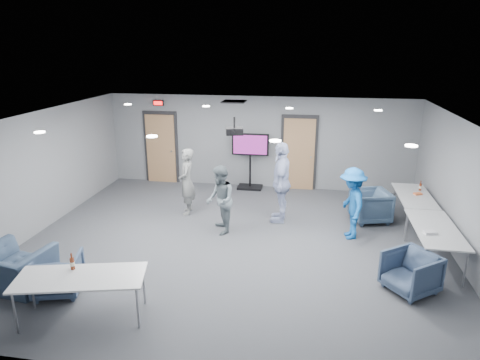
% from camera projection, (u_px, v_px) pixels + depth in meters
% --- Properties ---
extents(floor, '(9.00, 9.00, 0.00)m').
position_uv_depth(floor, '(234.00, 243.00, 9.25)').
color(floor, '#383B40').
rests_on(floor, ground).
extents(ceiling, '(9.00, 9.00, 0.00)m').
position_uv_depth(ceiling, '(233.00, 119.00, 8.44)').
color(ceiling, silver).
rests_on(ceiling, wall_back).
extents(wall_back, '(9.00, 0.02, 2.70)m').
position_uv_depth(wall_back, '(258.00, 142.00, 12.60)').
color(wall_back, slate).
rests_on(wall_back, floor).
extents(wall_front, '(9.00, 0.02, 2.70)m').
position_uv_depth(wall_front, '(172.00, 287.00, 5.09)').
color(wall_front, slate).
rests_on(wall_front, floor).
extents(wall_left, '(0.02, 8.00, 2.70)m').
position_uv_depth(wall_left, '(36.00, 173.00, 9.57)').
color(wall_left, slate).
rests_on(wall_left, floor).
extents(wall_right, '(0.02, 8.00, 2.70)m').
position_uv_depth(wall_right, '(466.00, 196.00, 8.12)').
color(wall_right, slate).
rests_on(wall_right, floor).
extents(door_left, '(1.06, 0.17, 2.24)m').
position_uv_depth(door_left, '(161.00, 148.00, 13.13)').
color(door_left, black).
rests_on(door_left, wall_back).
extents(door_right, '(1.06, 0.17, 2.24)m').
position_uv_depth(door_right, '(299.00, 154.00, 12.45)').
color(door_right, black).
rests_on(door_right, wall_back).
extents(exit_sign, '(0.32, 0.08, 0.16)m').
position_uv_depth(exit_sign, '(158.00, 103.00, 12.69)').
color(exit_sign, black).
rests_on(exit_sign, wall_back).
extents(hvac_diffuser, '(0.60, 0.60, 0.03)m').
position_uv_depth(hvac_diffuser, '(234.00, 102.00, 11.15)').
color(hvac_diffuser, black).
rests_on(hvac_diffuser, ceiling).
extents(downlights, '(6.18, 3.78, 0.02)m').
position_uv_depth(downlights, '(233.00, 120.00, 8.44)').
color(downlights, white).
rests_on(downlights, ceiling).
extents(person_a, '(0.51, 0.68, 1.68)m').
position_uv_depth(person_a, '(187.00, 182.00, 10.67)').
color(person_a, gray).
rests_on(person_a, floor).
extents(person_b, '(0.82, 0.92, 1.56)m').
position_uv_depth(person_b, '(220.00, 200.00, 9.57)').
color(person_b, slate).
rests_on(person_b, floor).
extents(person_c, '(0.49, 1.15, 1.95)m').
position_uv_depth(person_c, '(281.00, 182.00, 10.17)').
color(person_c, '#ADB9DF').
rests_on(person_c, floor).
extents(person_d, '(0.74, 1.11, 1.60)m').
position_uv_depth(person_d, '(352.00, 203.00, 9.31)').
color(person_d, '#18559E').
rests_on(person_d, floor).
extents(chair_right_a, '(1.04, 1.03, 0.78)m').
position_uv_depth(chair_right_a, '(370.00, 206.00, 10.31)').
color(chair_right_a, '#3D526A').
rests_on(chair_right_a, floor).
extents(chair_right_c, '(1.09, 1.08, 0.71)m').
position_uv_depth(chair_right_c, '(411.00, 273.00, 7.35)').
color(chair_right_c, '#3A4B65').
rests_on(chair_right_c, floor).
extents(chair_front_a, '(0.94, 0.95, 0.70)m').
position_uv_depth(chair_front_a, '(58.00, 274.00, 7.31)').
color(chair_front_a, '#3C4C67').
rests_on(chair_front_a, floor).
extents(chair_front_b, '(1.28, 1.15, 0.74)m').
position_uv_depth(chair_front_b, '(15.00, 269.00, 7.46)').
color(chair_front_b, '#37485F').
rests_on(chair_front_b, floor).
extents(table_right_a, '(0.75, 1.81, 0.73)m').
position_uv_depth(table_right_a, '(414.00, 197.00, 10.04)').
color(table_right_a, silver).
rests_on(table_right_a, floor).
extents(table_right_b, '(0.80, 1.93, 0.73)m').
position_uv_depth(table_right_b, '(435.00, 230.00, 8.25)').
color(table_right_b, silver).
rests_on(table_right_b, floor).
extents(table_front_left, '(2.07, 1.25, 0.73)m').
position_uv_depth(table_front_left, '(80.00, 279.00, 6.52)').
color(table_front_left, silver).
rests_on(table_front_left, floor).
extents(bottle_front, '(0.07, 0.07, 0.27)m').
position_uv_depth(bottle_front, '(72.00, 263.00, 6.69)').
color(bottle_front, '#602410').
rests_on(bottle_front, table_front_left).
extents(bottle_right, '(0.07, 0.07, 0.25)m').
position_uv_depth(bottle_right, '(420.00, 187.00, 10.32)').
color(bottle_right, '#602410').
rests_on(bottle_right, table_right_a).
extents(snack_box, '(0.21, 0.18, 0.04)m').
position_uv_depth(snack_box, '(418.00, 194.00, 10.06)').
color(snack_box, '#DC6637').
rests_on(snack_box, table_right_a).
extents(wrapper, '(0.25, 0.20, 0.05)m').
position_uv_depth(wrapper, '(430.00, 232.00, 7.98)').
color(wrapper, silver).
rests_on(wrapper, table_right_b).
extents(tv_stand, '(1.08, 0.51, 1.66)m').
position_uv_depth(tv_stand, '(250.00, 158.00, 12.52)').
color(tv_stand, black).
rests_on(tv_stand, floor).
extents(projector, '(0.41, 0.38, 0.36)m').
position_uv_depth(projector, '(234.00, 131.00, 8.81)').
color(projector, black).
rests_on(projector, ceiling).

